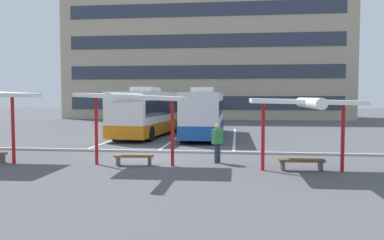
# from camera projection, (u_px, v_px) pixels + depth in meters

# --- Properties ---
(ground_plane) EXTENTS (160.00, 160.00, 0.00)m
(ground_plane) POSITION_uv_depth(u_px,v_px,m) (148.00, 158.00, 17.96)
(ground_plane) COLOR #515156
(terminal_building) EXTENTS (36.74, 10.48, 21.78)m
(terminal_building) POSITION_uv_depth(u_px,v_px,m) (207.00, 47.00, 52.01)
(terminal_building) COLOR tan
(terminal_building) RESTS_ON ground
(coach_bus_0) EXTENTS (3.68, 11.64, 3.55)m
(coach_bus_0) POSITION_uv_depth(u_px,v_px,m) (152.00, 113.00, 28.62)
(coach_bus_0) COLOR silver
(coach_bus_0) RESTS_ON ground
(coach_bus_1) EXTENTS (2.61, 10.27, 3.49)m
(coach_bus_1) POSITION_uv_depth(u_px,v_px,m) (204.00, 114.00, 27.41)
(coach_bus_1) COLOR silver
(coach_bus_1) RESTS_ON ground
(lane_stripe_0) EXTENTS (0.16, 14.00, 0.01)m
(lane_stripe_0) POSITION_uv_depth(u_px,v_px,m) (125.00, 136.00, 28.04)
(lane_stripe_0) COLOR white
(lane_stripe_0) RESTS_ON ground
(lane_stripe_1) EXTENTS (0.16, 14.00, 0.01)m
(lane_stripe_1) POSITION_uv_depth(u_px,v_px,m) (179.00, 136.00, 27.58)
(lane_stripe_1) COLOR white
(lane_stripe_1) RESTS_ON ground
(lane_stripe_2) EXTENTS (0.16, 14.00, 0.01)m
(lane_stripe_2) POSITION_uv_depth(u_px,v_px,m) (235.00, 137.00, 27.11)
(lane_stripe_2) COLOR white
(lane_stripe_2) RESTS_ON ground
(waiting_shelter_1) EXTENTS (4.27, 4.39, 3.03)m
(waiting_shelter_1) POSITION_uv_depth(u_px,v_px,m) (132.00, 99.00, 15.67)
(waiting_shelter_1) COLOR red
(waiting_shelter_1) RESTS_ON ground
(bench_1) EXTENTS (1.65, 0.60, 0.45)m
(bench_1) POSITION_uv_depth(u_px,v_px,m) (134.00, 157.00, 16.04)
(bench_1) COLOR brown
(bench_1) RESTS_ON ground
(waiting_shelter_2) EXTENTS (4.00, 4.74, 2.84)m
(waiting_shelter_2) POSITION_uv_depth(u_px,v_px,m) (304.00, 103.00, 14.38)
(waiting_shelter_2) COLOR red
(waiting_shelter_2) RESTS_ON ground
(bench_2) EXTENTS (1.77, 0.54, 0.45)m
(bench_2) POSITION_uv_depth(u_px,v_px,m) (301.00, 162.00, 14.90)
(bench_2) COLOR brown
(bench_2) RESTS_ON ground
(platform_kerb) EXTENTS (44.00, 0.24, 0.12)m
(platform_kerb) POSITION_uv_depth(u_px,v_px,m) (156.00, 151.00, 19.75)
(platform_kerb) COLOR #ADADA8
(platform_kerb) RESTS_ON ground
(waiting_passenger_0) EXTENTS (0.50, 0.51, 1.71)m
(waiting_passenger_0) POSITION_uv_depth(u_px,v_px,m) (217.00, 140.00, 16.55)
(waiting_passenger_0) COLOR #33384C
(waiting_passenger_0) RESTS_ON ground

